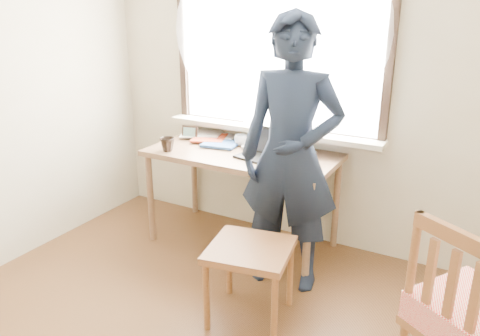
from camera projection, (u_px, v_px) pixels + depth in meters
The scene contains 13 objects.
room_shell at pixel (146, 66), 2.09m from camera, with size 3.52×4.02×2.61m.
desk at pixel (242, 162), 3.70m from camera, with size 1.49×0.74×0.80m.
laptop at pixel (262, 150), 3.54m from camera, with size 0.37×0.32×0.22m.
mug_white at pixel (241, 140), 3.84m from camera, with size 0.11×0.11×0.09m, color white.
mug_dark at pixel (167, 144), 3.69m from camera, with size 0.12×0.12×0.11m, color black.
mouse at pixel (298, 164), 3.35m from camera, with size 0.08×0.06×0.03m, color black.
desk_clutter at pixel (219, 138), 3.99m from camera, with size 0.91×0.59×0.04m.
book_a at pixel (211, 138), 4.03m from camera, with size 0.21×0.28×0.03m, color white.
book_b at pixel (296, 148), 3.76m from camera, with size 0.17×0.23×0.02m, color white.
picture_frame at pixel (190, 133), 4.00m from camera, with size 0.14×0.04×0.11m.
work_chair at pixel (250, 258), 2.87m from camera, with size 0.57×0.55×0.50m.
side_chair at pixel (472, 320), 2.11m from camera, with size 0.66×0.65×1.04m.
person at pixel (291, 156), 3.11m from camera, with size 0.69×0.45×1.88m, color black.
Camera 1 is at (1.38, -1.45, 1.90)m, focal length 35.00 mm.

